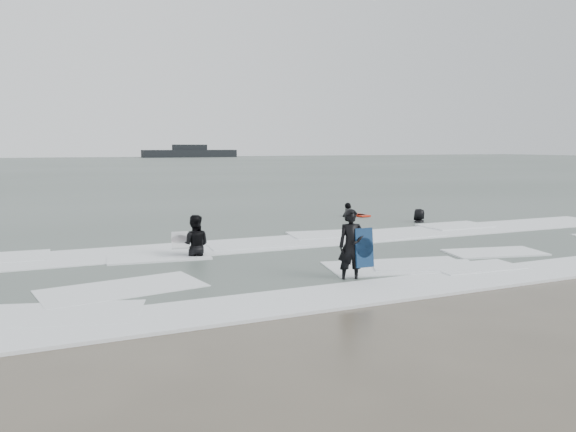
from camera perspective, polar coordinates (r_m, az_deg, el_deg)
name	(u,v)px	position (r m, az deg, el deg)	size (l,w,h in m)	color
ground	(370,286)	(13.62, 8.36, -7.01)	(320.00, 320.00, 0.00)	brown
sea	(97,167)	(91.56, -18.86, 4.72)	(320.00, 320.00, 0.00)	#47544C
surfer_centre	(351,282)	(13.94, 6.41, -6.65)	(0.66, 0.44, 1.82)	black
surfer_wading	(195,258)	(16.89, -9.42, -4.27)	(0.90, 0.70, 1.85)	black
surfer_right_near	(348,217)	(26.28, 6.14, -0.14)	(1.08, 0.45, 1.85)	black
surfer_right_far	(419,224)	(24.72, 13.17, -0.75)	(0.87, 0.57, 1.79)	black
surf_foam	(305,256)	(16.80, 1.75, -4.10)	(30.03, 9.06, 0.09)	white
bodyboards	(308,230)	(18.84, 2.01, -1.45)	(10.44, 11.45, 1.25)	#102B4F
vessel_horizon	(190,153)	(164.08, -9.95, 6.35)	(26.73, 4.77, 3.63)	black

